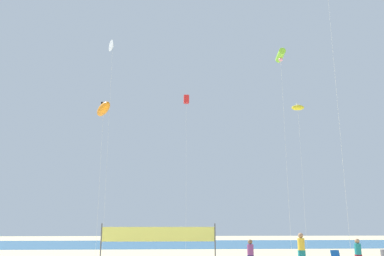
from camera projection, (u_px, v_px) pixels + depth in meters
name	position (u px, v px, depth m)	size (l,w,h in m)	color
ocean_band	(171.00, 244.00, 46.96)	(120.00, 20.00, 0.01)	#28608C
beachgoer_teal_shirt	(358.00, 252.00, 21.97)	(0.36, 0.36, 1.57)	maroon
beachgoer_mustard_shirt	(301.00, 248.00, 23.71)	(0.42, 0.42, 1.84)	#19727A
beachgoer_plum_shirt	(250.00, 253.00, 21.77)	(0.35, 0.35, 1.54)	navy
volleyball_net	(158.00, 236.00, 25.20)	(7.31, 0.19, 2.40)	#4C4C51
kite_orange_inflatable	(103.00, 109.00, 31.57)	(1.76, 2.35, 11.89)	silver
kite_white_delta	(113.00, 46.00, 39.71)	(0.90, 1.23, 20.32)	silver
kite_yellow_inflatable	(298.00, 108.00, 36.84)	(1.58, 1.01, 13.28)	silver
kite_lime_tube	(280.00, 56.00, 32.53)	(0.71, 1.83, 16.12)	silver
kite_red_box	(186.00, 100.00, 39.31)	(0.53, 0.53, 14.79)	silver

